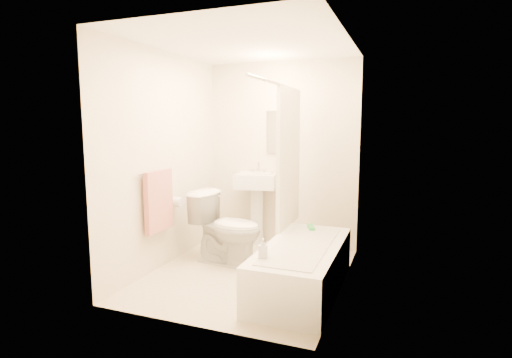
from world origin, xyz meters
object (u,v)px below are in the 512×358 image
at_px(sink, 257,206).
at_px(bath_mat, 241,260).
at_px(bathtub, 302,267).
at_px(soap_bottle, 263,248).
at_px(toilet, 227,228).

bearing_deg(sink, bath_mat, -94.22).
bearing_deg(bathtub, sink, 127.06).
relative_size(bath_mat, soap_bottle, 3.17).
bearing_deg(sink, toilet, -103.22).
height_order(bathtub, bath_mat, bathtub).
height_order(toilet, soap_bottle, toilet).
bearing_deg(sink, bathtub, -62.66).
distance_m(sink, soap_bottle, 1.89).
distance_m(toilet, bath_mat, 0.43).
xyz_separation_m(bathtub, bath_mat, (-0.88, 0.56, -0.21)).
bearing_deg(bathtub, toilet, 156.19).
distance_m(toilet, bathtub, 1.11).
bearing_deg(bath_mat, soap_bottle, -58.06).
bearing_deg(toilet, soap_bottle, -133.85).
relative_size(sink, bath_mat, 1.88).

